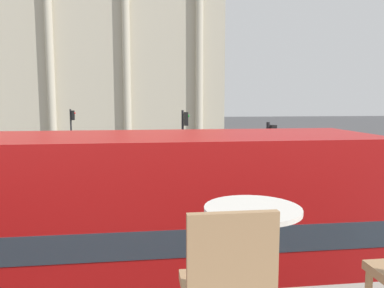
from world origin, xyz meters
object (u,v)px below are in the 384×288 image
(double_decker_bus, at_px, (63,231))
(pedestrian_black, at_px, (187,158))
(cafe_chair_0, at_px, (227,287))
(plaza_building_left, at_px, (96,42))
(cafe_dining_table, at_px, (252,238))
(traffic_light_far, at_px, (72,128))
(pedestrian_yellow, at_px, (67,146))
(traffic_light_near, at_px, (269,160))
(car_navy, at_px, (262,165))
(traffic_light_mid, at_px, (184,138))

(double_decker_bus, bearing_deg, pedestrian_black, 78.17)
(double_decker_bus, xyz_separation_m, pedestrian_black, (4.16, 16.49, -1.27))
(cafe_chair_0, height_order, plaza_building_left, plaza_building_left)
(cafe_dining_table, xyz_separation_m, plaza_building_left, (-6.85, 49.52, 8.44))
(plaza_building_left, bearing_deg, traffic_light_far, -87.75)
(pedestrian_yellow, xyz_separation_m, pedestrian_black, (8.86, -7.58, 0.05))
(traffic_light_near, xyz_separation_m, pedestrian_black, (-1.66, 10.79, -1.54))
(traffic_light_far, height_order, car_navy, traffic_light_far)
(cafe_chair_0, distance_m, traffic_light_far, 27.15)
(plaza_building_left, height_order, traffic_light_mid, plaza_building_left)
(traffic_light_mid, bearing_deg, traffic_light_far, 129.47)
(plaza_building_left, height_order, pedestrian_black, plaza_building_left)
(plaza_building_left, xyz_separation_m, traffic_light_mid, (8.23, -32.41, -9.53))
(traffic_light_near, height_order, pedestrian_black, traffic_light_near)
(cafe_dining_table, distance_m, traffic_light_far, 26.68)
(traffic_light_near, relative_size, traffic_light_far, 0.97)
(double_decker_bus, relative_size, traffic_light_far, 2.89)
(traffic_light_far, height_order, pedestrian_yellow, traffic_light_far)
(cafe_chair_0, bearing_deg, pedestrian_black, 80.32)
(cafe_chair_0, distance_m, traffic_light_mid, 17.78)
(plaza_building_left, bearing_deg, traffic_light_mid, -75.76)
(cafe_chair_0, xyz_separation_m, pedestrian_black, (2.29, 21.66, -2.76))
(cafe_dining_table, xyz_separation_m, traffic_light_far, (-5.93, 25.98, -1.17))
(traffic_light_far, distance_m, pedestrian_black, 9.45)
(cafe_dining_table, bearing_deg, double_decker_bus, 114.97)
(cafe_dining_table, xyz_separation_m, car_navy, (6.39, 19.51, -3.05))
(traffic_light_near, distance_m, traffic_light_far, 18.37)
(cafe_dining_table, xyz_separation_m, traffic_light_near, (3.67, 10.32, -1.24))
(pedestrian_black, bearing_deg, traffic_light_near, -150.20)
(cafe_chair_0, distance_m, car_navy, 21.36)
(traffic_light_near, height_order, traffic_light_far, traffic_light_far)
(cafe_dining_table, height_order, traffic_light_near, cafe_dining_table)
(pedestrian_black, bearing_deg, cafe_dining_table, -164.38)
(cafe_dining_table, xyz_separation_m, pedestrian_black, (2.01, 21.11, -2.78))
(cafe_dining_table, height_order, plaza_building_left, plaza_building_left)
(traffic_light_far, bearing_deg, double_decker_bus, -79.98)
(pedestrian_yellow, bearing_deg, traffic_light_far, -31.02)
(double_decker_bus, xyz_separation_m, pedestrian_yellow, (-4.71, 24.07, -1.32))
(car_navy, bearing_deg, double_decker_bus, -153.65)
(double_decker_bus, bearing_deg, cafe_dining_table, -62.72)
(double_decker_bus, relative_size, cafe_dining_table, 15.68)
(cafe_chair_0, bearing_deg, plaza_building_left, 93.82)
(traffic_light_mid, xyz_separation_m, traffic_light_far, (-7.30, 8.87, -0.08))
(double_decker_bus, distance_m, pedestrian_black, 17.05)
(double_decker_bus, relative_size, traffic_light_mid, 2.80)
(cafe_chair_0, height_order, car_navy, cafe_chair_0)
(traffic_light_mid, bearing_deg, traffic_light_near, -71.39)
(double_decker_bus, xyz_separation_m, traffic_light_far, (-3.78, 21.37, 0.34))
(cafe_chair_0, height_order, traffic_light_near, cafe_chair_0)
(traffic_light_far, bearing_deg, car_navy, -27.73)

